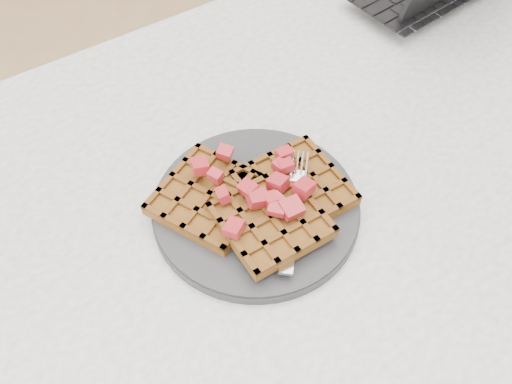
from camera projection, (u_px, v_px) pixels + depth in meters
ground at (299, 362)px, 1.37m from camera, size 4.00×4.00×0.00m
table at (324, 208)px, 0.86m from camera, size 1.20×0.80×0.75m
plate at (256, 207)px, 0.71m from camera, size 0.26×0.26×0.02m
waffles at (258, 200)px, 0.70m from camera, size 0.24×0.21×0.03m
strawberry_pile at (256, 185)px, 0.68m from camera, size 0.15×0.15×0.02m
fork at (294, 207)px, 0.69m from camera, size 0.14×0.15×0.02m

